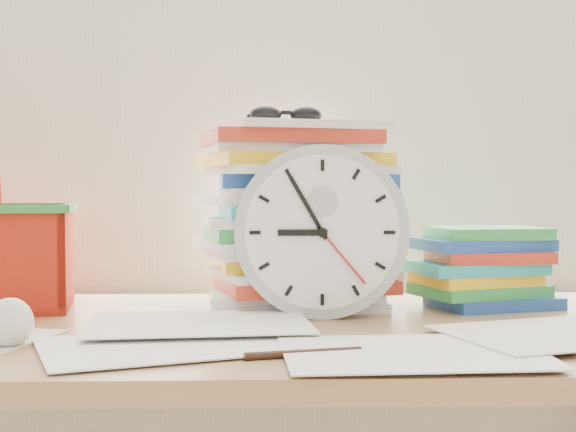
{
  "coord_description": "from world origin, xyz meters",
  "views": [
    {
      "loc": [
        0.01,
        0.4,
        0.95
      ],
      "look_at": [
        0.04,
        1.6,
        0.91
      ],
      "focal_mm": 50.0,
      "sensor_mm": 36.0,
      "label": 1
    }
  ],
  "objects_px": {
    "clock": "(321,231)",
    "book_stack": "(484,267)",
    "desk": "(261,374)",
    "paper_stack": "(295,215)"
  },
  "relations": [
    {
      "from": "clock",
      "to": "book_stack",
      "type": "relative_size",
      "value": 1.16
    },
    {
      "from": "book_stack",
      "to": "desk",
      "type": "bearing_deg",
      "value": -156.64
    },
    {
      "from": "paper_stack",
      "to": "book_stack",
      "type": "relative_size",
      "value": 1.35
    },
    {
      "from": "paper_stack",
      "to": "clock",
      "type": "relative_size",
      "value": 1.17
    },
    {
      "from": "clock",
      "to": "book_stack",
      "type": "height_order",
      "value": "clock"
    },
    {
      "from": "desk",
      "to": "clock",
      "type": "xyz_separation_m",
      "value": [
        0.09,
        0.06,
        0.21
      ]
    },
    {
      "from": "desk",
      "to": "paper_stack",
      "type": "relative_size",
      "value": 4.41
    },
    {
      "from": "book_stack",
      "to": "clock",
      "type": "bearing_deg",
      "value": -160.21
    },
    {
      "from": "clock",
      "to": "desk",
      "type": "bearing_deg",
      "value": -146.88
    },
    {
      "from": "paper_stack",
      "to": "book_stack",
      "type": "height_order",
      "value": "paper_stack"
    }
  ]
}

